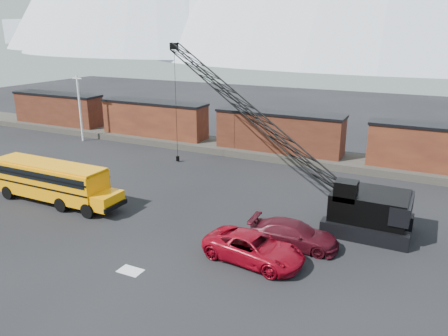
# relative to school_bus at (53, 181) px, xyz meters

# --- Properties ---
(ground) EXTENTS (160.00, 160.00, 0.00)m
(ground) POSITION_rel_school_bus_xyz_m (11.32, -1.68, -1.79)
(ground) COLOR black
(ground) RESTS_ON ground
(gravel_berm) EXTENTS (120.00, 5.00, 0.70)m
(gravel_berm) POSITION_rel_school_bus_xyz_m (11.32, 20.32, -1.44)
(gravel_berm) COLOR #49443C
(gravel_berm) RESTS_ON ground
(boxcar_west_far) EXTENTS (13.70, 3.10, 4.17)m
(boxcar_west_far) POSITION_rel_school_bus_xyz_m (-20.68, 20.32, 0.97)
(boxcar_west_far) COLOR #542617
(boxcar_west_far) RESTS_ON gravel_berm
(boxcar_west_near) EXTENTS (13.70, 3.10, 4.17)m
(boxcar_west_near) POSITION_rel_school_bus_xyz_m (-4.68, 20.32, 0.97)
(boxcar_west_near) COLOR #451A13
(boxcar_west_near) RESTS_ON gravel_berm
(boxcar_mid) EXTENTS (13.70, 3.10, 4.17)m
(boxcar_mid) POSITION_rel_school_bus_xyz_m (11.32, 20.32, 0.97)
(boxcar_mid) COLOR #542617
(boxcar_mid) RESTS_ON gravel_berm
(boxcar_east_near) EXTENTS (13.70, 3.10, 4.17)m
(boxcar_east_near) POSITION_rel_school_bus_xyz_m (27.32, 20.32, 0.97)
(boxcar_east_near) COLOR #451A13
(boxcar_east_near) RESTS_ON gravel_berm
(utility_pole) EXTENTS (1.40, 0.24, 8.00)m
(utility_pole) POSITION_rel_school_bus_xyz_m (-12.68, 16.32, 2.36)
(utility_pole) COLOR silver
(utility_pole) RESTS_ON ground
(snow_patch) EXTENTS (1.40, 0.90, 0.02)m
(snow_patch) POSITION_rel_school_bus_xyz_m (11.82, -5.68, -1.78)
(snow_patch) COLOR silver
(snow_patch) RESTS_ON ground
(school_bus) EXTENTS (11.65, 2.65, 3.19)m
(school_bus) POSITION_rel_school_bus_xyz_m (0.00, 0.00, 0.00)
(school_bus) COLOR #F89505
(school_bus) RESTS_ON ground
(red_pickup) EXTENTS (6.35, 3.52, 1.68)m
(red_pickup) POSITION_rel_school_bus_xyz_m (17.63, -1.53, -0.95)
(red_pickup) COLOR maroon
(red_pickup) RESTS_ON ground
(maroon_suv) EXTENTS (5.73, 2.60, 1.63)m
(maroon_suv) POSITION_rel_school_bus_xyz_m (19.14, 1.32, -0.98)
(maroon_suv) COLOR #430B15
(maroon_suv) RESTS_ON ground
(crawler_crane) EXTENTS (23.53, 10.80, 12.07)m
(crawler_crane) POSITION_rel_school_bus_xyz_m (12.04, 9.74, 5.14)
(crawler_crane) COLOR black
(crawler_crane) RESTS_ON ground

